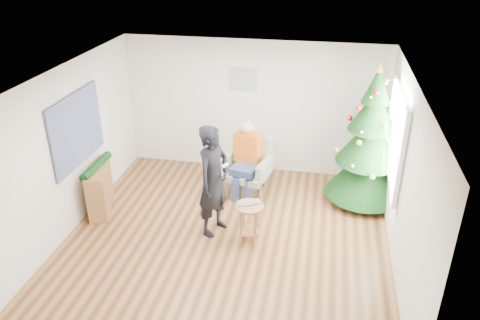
% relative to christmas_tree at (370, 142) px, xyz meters
% --- Properties ---
extents(floor, '(5.00, 5.00, 0.00)m').
position_rel_christmas_tree_xyz_m(floor, '(-2.15, -1.62, -1.13)').
color(floor, brown).
rests_on(floor, ground).
extents(ceiling, '(5.00, 5.00, 0.00)m').
position_rel_christmas_tree_xyz_m(ceiling, '(-2.15, -1.62, 1.47)').
color(ceiling, white).
rests_on(ceiling, wall_back).
extents(wall_back, '(5.00, 0.00, 5.00)m').
position_rel_christmas_tree_xyz_m(wall_back, '(-2.15, 0.88, 0.17)').
color(wall_back, silver).
rests_on(wall_back, floor).
extents(wall_front, '(5.00, 0.00, 5.00)m').
position_rel_christmas_tree_xyz_m(wall_front, '(-2.15, -4.12, 0.17)').
color(wall_front, silver).
rests_on(wall_front, floor).
extents(wall_left, '(0.00, 5.00, 5.00)m').
position_rel_christmas_tree_xyz_m(wall_left, '(-4.65, -1.62, 0.17)').
color(wall_left, silver).
rests_on(wall_left, floor).
extents(wall_right, '(0.00, 5.00, 5.00)m').
position_rel_christmas_tree_xyz_m(wall_right, '(0.35, -1.62, 0.17)').
color(wall_right, silver).
rests_on(wall_right, floor).
extents(window_panel, '(0.04, 1.30, 1.40)m').
position_rel_christmas_tree_xyz_m(window_panel, '(0.32, -0.62, 0.37)').
color(window_panel, white).
rests_on(window_panel, wall_right).
extents(curtains, '(0.05, 1.75, 1.50)m').
position_rel_christmas_tree_xyz_m(curtains, '(0.29, -0.62, 0.37)').
color(curtains, white).
rests_on(curtains, wall_right).
extents(christmas_tree, '(1.39, 1.39, 2.50)m').
position_rel_christmas_tree_xyz_m(christmas_tree, '(0.00, 0.00, 0.00)').
color(christmas_tree, '#3F2816').
rests_on(christmas_tree, floor).
extents(stool, '(0.44, 0.44, 0.65)m').
position_rel_christmas_tree_xyz_m(stool, '(-1.79, -1.62, -0.79)').
color(stool, brown).
rests_on(stool, floor).
extents(laptop, '(0.42, 0.36, 0.03)m').
position_rel_christmas_tree_xyz_m(laptop, '(-1.79, -1.62, -0.46)').
color(laptop, silver).
rests_on(laptop, stool).
extents(armchair, '(0.93, 0.89, 1.03)m').
position_rel_christmas_tree_xyz_m(armchair, '(-2.09, -0.08, -0.74)').
color(armchair, gray).
rests_on(armchair, floor).
extents(seated_person, '(0.52, 0.70, 1.35)m').
position_rel_christmas_tree_xyz_m(seated_person, '(-2.11, -0.14, -0.43)').
color(seated_person, navy).
rests_on(seated_person, armchair).
extents(standing_man, '(0.65, 0.78, 1.82)m').
position_rel_christmas_tree_xyz_m(standing_man, '(-2.38, -1.43, -0.22)').
color(standing_man, black).
rests_on(standing_man, floor).
extents(game_controller, '(0.08, 0.13, 0.04)m').
position_rel_christmas_tree_xyz_m(game_controller, '(-2.19, -1.46, 0.08)').
color(game_controller, white).
rests_on(game_controller, standing_man).
extents(console, '(0.61, 1.04, 0.80)m').
position_rel_christmas_tree_xyz_m(console, '(-4.48, -1.15, -0.73)').
color(console, brown).
rests_on(console, floor).
extents(garland, '(0.14, 0.90, 0.14)m').
position_rel_christmas_tree_xyz_m(garland, '(-4.48, -1.15, -0.31)').
color(garland, black).
rests_on(garland, console).
extents(tapestry, '(0.03, 1.50, 1.15)m').
position_rel_christmas_tree_xyz_m(tapestry, '(-4.61, -1.32, 0.42)').
color(tapestry, black).
rests_on(tapestry, wall_left).
extents(framed_picture, '(0.52, 0.05, 0.42)m').
position_rel_christmas_tree_xyz_m(framed_picture, '(-2.35, 0.84, 0.72)').
color(framed_picture, tan).
rests_on(framed_picture, wall_back).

